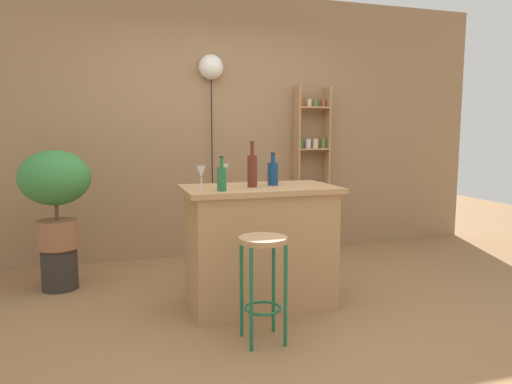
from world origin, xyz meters
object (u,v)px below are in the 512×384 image
plant_stool (60,268)px  bottle_sauce_amber (273,173)px  bottle_olive_oil (252,170)px  bottle_soda_blue (222,178)px  bar_stool (263,266)px  potted_plant (55,187)px  wine_glass_left (201,172)px  pendant_globe_light (211,69)px  spice_shelf (312,170)px  wine_glass_center (225,170)px

plant_stool → bottle_sauce_amber: (1.65, -0.80, 0.84)m
bottle_olive_oil → plant_stool: bearing=149.3°
plant_stool → bottle_soda_blue: bottle_soda_blue is taller
bottle_olive_oil → bottle_soda_blue: bottle_olive_oil is taller
bar_stool → potted_plant: 2.04m
bar_stool → bottle_olive_oil: size_ratio=2.00×
plant_stool → wine_glass_left: 1.61m
bar_stool → bottle_olive_oil: 0.84m
wine_glass_left → bottle_soda_blue: bearing=-63.9°
pendant_globe_light → potted_plant: bearing=-154.9°
potted_plant → bottle_sauce_amber: potted_plant is taller
plant_stool → potted_plant: (0.00, 0.00, 0.70)m
bar_stool → spice_shelf: bearing=59.0°
spice_shelf → bottle_sauce_amber: spice_shelf is taller
pendant_globe_light → wine_glass_left: bearing=-105.0°
bottle_sauce_amber → pendant_globe_light: size_ratio=0.12×
bottle_soda_blue → wine_glass_center: (0.11, 0.36, 0.03)m
spice_shelf → plant_stool: (-2.62, -0.65, -0.73)m
potted_plant → bottle_olive_oil: (1.46, -0.87, 0.18)m
bottle_olive_oil → pendant_globe_light: 1.82m
pendant_globe_light → plant_stool: bearing=-154.9°
bottle_soda_blue → wine_glass_left: (-0.10, 0.21, 0.03)m
spice_shelf → pendant_globe_light: bearing=177.6°
bar_stool → wine_glass_left: (-0.26, 0.66, 0.54)m
bottle_olive_oil → bottle_sauce_amber: bottle_olive_oil is taller
plant_stool → wine_glass_center: bearing=-27.3°
pendant_globe_light → bottle_olive_oil: bearing=-91.0°
bar_stool → plant_stool: size_ratio=1.91×
bottle_sauce_amber → wine_glass_left: bottle_sauce_amber is taller
potted_plant → bottle_olive_oil: size_ratio=2.43×
spice_shelf → bottle_olive_oil: bearing=-127.5°
bottle_sauce_amber → pendant_globe_light: 1.79m
wine_glass_center → wine_glass_left: bearing=-145.1°
bottle_sauce_amber → wine_glass_center: (-0.35, 0.13, 0.02)m
plant_stool → bottle_soda_blue: bearing=-41.0°
plant_stool → bottle_olive_oil: (1.46, -0.87, 0.88)m
bottle_sauce_amber → bottle_soda_blue: size_ratio=1.04×
potted_plant → bottle_sauce_amber: (1.65, -0.80, 0.14)m
wine_glass_left → wine_glass_center: 0.26m
spice_shelf → bottle_soda_blue: (-1.44, -1.68, 0.11)m
plant_stool → bottle_sauce_amber: bottle_sauce_amber is taller
wine_glass_center → pendant_globe_light: 1.67m
plant_stool → bottle_sauce_amber: size_ratio=1.41×
plant_stool → bottle_olive_oil: size_ratio=1.04×
spice_shelf → potted_plant: size_ratio=2.21×
bar_stool → bottle_olive_oil: (0.12, 0.62, 0.56)m
bottle_soda_blue → bar_stool: bearing=-70.7°
bar_stool → wine_glass_left: size_ratio=4.17×
spice_shelf → bottle_olive_oil: (-1.16, -1.51, 0.15)m
spice_shelf → plant_stool: spice_shelf is taller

